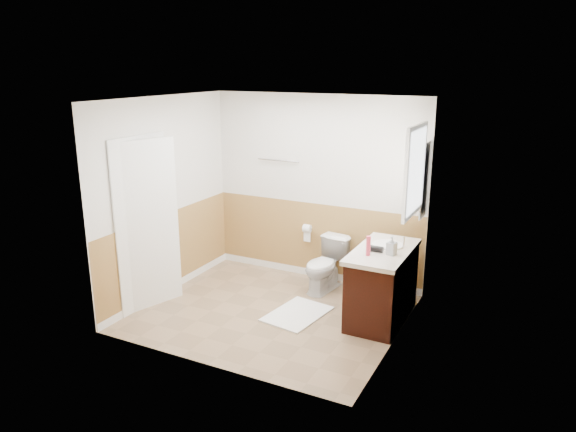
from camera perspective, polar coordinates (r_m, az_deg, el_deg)
The scene contains 32 objects.
floor at distance 6.54m, azimuth -1.80°, elevation -10.18°, with size 3.00×3.00×0.00m, color #8C7051.
ceiling at distance 5.88m, azimuth -2.01°, elevation 12.26°, with size 3.00×3.00×0.00m, color white.
wall_back at distance 7.23m, azimuth 3.04°, elevation 2.89°, with size 3.00×3.00×0.00m, color silver.
wall_front at distance 5.04m, azimuth -8.98°, elevation -3.07°, with size 3.00×3.00×0.00m, color silver.
wall_left at distance 6.92m, azimuth -12.89°, elevation 1.92°, with size 3.00×3.00×0.00m, color silver.
wall_right at distance 5.56m, azimuth 11.82°, elevation -1.41°, with size 3.00×3.00×0.00m, color silver.
wainscot_back at distance 7.42m, azimuth 2.92°, elevation -2.78°, with size 3.00×3.00×0.00m, color #B68D48.
wainscot_front at distance 5.34m, azimuth -8.56°, elevation -10.67°, with size 3.00×3.00×0.00m, color #B68D48.
wainscot_left at distance 7.12m, azimuth -12.45°, elevation -3.96°, with size 2.60×2.60×0.00m, color #B68D48.
wainscot_right at distance 5.82m, azimuth 11.29°, elevation -8.46°, with size 2.60×2.60×0.00m, color #B68D48.
toilet at distance 7.03m, azimuth 3.92°, elevation -5.21°, with size 0.39×0.68×0.69m, color white.
bath_mat at distance 6.48m, azimuth 0.98°, elevation -10.33°, with size 0.55×0.80×0.02m, color white.
vanity_cabinet at distance 6.32m, azimuth 9.92°, elevation -7.38°, with size 0.55×1.10×0.80m, color black.
vanity_knob_left at distance 6.26m, azimuth 7.08°, elevation -6.00°, with size 0.03×0.03×0.03m, color silver.
vanity_knob_right at distance 6.44m, azimuth 7.69°, elevation -5.40°, with size 0.03×0.03×0.03m, color silver.
countertop at distance 6.17m, azimuth 10.02°, elevation -3.73°, with size 0.60×1.15×0.05m, color silver.
sink_basin at distance 6.29m, azimuth 10.52°, elevation -3.03°, with size 0.36×0.36×0.02m, color white.
faucet at distance 6.23m, azimuth 12.14°, elevation -2.73°, with size 0.02×0.02×0.14m, color silver.
lotion_bottle at distance 5.91m, azimuth 8.50°, elevation -3.15°, with size 0.05×0.05×0.22m, color #D4374F.
soap_dispenser at distance 5.99m, azimuth 10.93°, elevation -3.10°, with size 0.09×0.10×0.21m, color #959FA8.
hair_dryer_body at distance 6.06m, azimuth 9.38°, elevation -3.46°, with size 0.07×0.07×0.14m, color black.
hair_dryer_handle at distance 6.13m, azimuth 9.24°, elevation -3.54°, with size 0.03×0.03×0.07m, color black.
mirror_panel at distance 6.53m, azimuth 14.32°, elevation 3.72°, with size 0.02×0.35×0.90m, color silver.
window_frame at distance 6.00m, azimuth 13.30°, elevation 4.70°, with size 0.04×0.80×1.00m, color white.
window_glass at distance 6.00m, azimuth 13.44°, elevation 4.68°, with size 0.01×0.70×0.90m, color white.
door at distance 6.58m, azimuth -14.56°, elevation -0.97°, with size 0.05×0.80×2.04m, color white.
door_frame at distance 6.63m, azimuth -15.06°, elevation -0.80°, with size 0.02×0.92×2.10m, color white.
door_knob at distance 6.80m, azimuth -12.33°, elevation -0.89°, with size 0.06×0.06×0.06m, color silver.
towel_bar at distance 7.34m, azimuth -1.04°, elevation 5.91°, with size 0.02×0.02×0.62m, color silver.
tp_holder_bar at distance 7.34m, azimuth 2.04°, elevation -1.32°, with size 0.02×0.02×0.14m, color silver.
tp_roll at distance 7.34m, azimuth 2.04°, elevation -1.32°, with size 0.11×0.11×0.10m, color white.
tp_sheet at distance 7.38m, azimuth 2.03°, elevation -2.14°, with size 0.10×0.01×0.16m, color white.
Camera 1 is at (2.82, -5.15, 2.87)m, focal length 33.59 mm.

